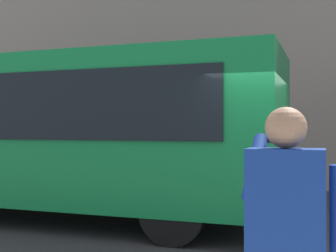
# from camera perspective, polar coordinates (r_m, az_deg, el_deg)

# --- Properties ---
(ground_plane) EXTENTS (60.00, 60.00, 0.00)m
(ground_plane) POSITION_cam_1_polar(r_m,az_deg,el_deg) (7.04, 16.27, -14.55)
(ground_plane) COLOR #2B2B2D
(red_bus) EXTENTS (9.05, 2.54, 3.08)m
(red_bus) POSITION_cam_1_polar(r_m,az_deg,el_deg) (9.05, -15.48, -0.60)
(red_bus) COLOR #0F7238
(red_bus) RESTS_ON ground_plane
(pedestrian_photographer) EXTENTS (0.53, 0.52, 1.70)m
(pedestrian_photographer) POSITION_cam_1_polar(r_m,az_deg,el_deg) (2.54, 14.75, -13.86)
(pedestrian_photographer) COLOR #2D2D33
(pedestrian_photographer) RESTS_ON sidewalk_curb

